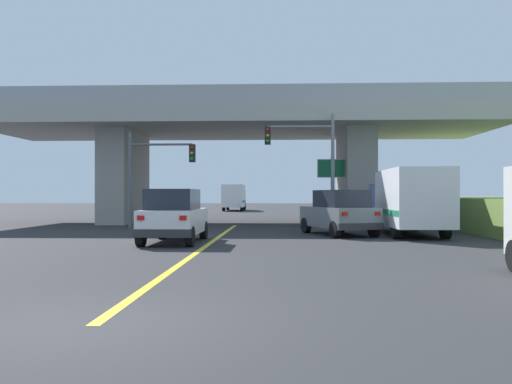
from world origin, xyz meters
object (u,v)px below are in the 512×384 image
at_px(suv_crossing, 339,213).
at_px(semi_truck_distant, 234,197).
at_px(highway_sign, 332,174).
at_px(traffic_signal_farside, 154,167).
at_px(suv_lead, 174,216).
at_px(traffic_signal_nearside, 310,155).
at_px(box_truck, 408,200).

distance_m(suv_crossing, semi_truck_distant, 37.38).
height_order(suv_crossing, semi_truck_distant, semi_truck_distant).
height_order(highway_sign, semi_truck_distant, highway_sign).
bearing_deg(semi_truck_distant, traffic_signal_farside, -92.97).
relative_size(highway_sign, semi_truck_distant, 0.58).
relative_size(suv_lead, semi_truck_distant, 0.63).
distance_m(traffic_signal_nearside, semi_truck_distant, 32.80).
height_order(box_truck, highway_sign, highway_sign).
relative_size(suv_lead, box_truck, 0.63).
bearing_deg(suv_lead, box_truck, 23.41).
relative_size(suv_crossing, traffic_signal_nearside, 0.78).
distance_m(box_truck, highway_sign, 8.72).
relative_size(suv_crossing, semi_truck_distant, 0.68).
distance_m(box_truck, semi_truck_distant, 38.01).
height_order(suv_lead, suv_crossing, same).
bearing_deg(highway_sign, suv_lead, -119.98).
height_order(suv_lead, traffic_signal_nearside, traffic_signal_nearside).
distance_m(suv_lead, box_truck, 10.64).
distance_m(traffic_signal_nearside, traffic_signal_farside, 8.46).
bearing_deg(box_truck, semi_truck_distant, 106.65).
distance_m(box_truck, traffic_signal_farside, 13.38).
relative_size(traffic_signal_farside, highway_sign, 1.25).
xyz_separation_m(box_truck, highway_sign, (-2.59, 8.19, 1.50)).
bearing_deg(traffic_signal_farside, suv_lead, -71.71).
bearing_deg(traffic_signal_nearside, suv_lead, -123.12).
bearing_deg(traffic_signal_nearside, highway_sign, 67.99).
distance_m(suv_crossing, highway_sign, 8.59).
relative_size(box_truck, traffic_signal_nearside, 1.17).
height_order(suv_crossing, highway_sign, highway_sign).
bearing_deg(box_truck, highway_sign, 107.58).
relative_size(box_truck, traffic_signal_farside, 1.39).
distance_m(suv_lead, traffic_signal_nearside, 10.72).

